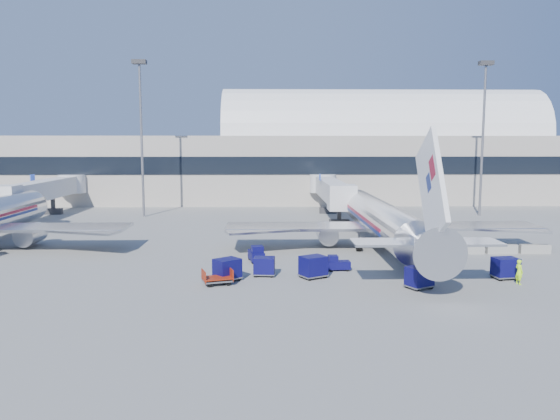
{
  "coord_description": "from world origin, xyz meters",
  "views": [
    {
      "loc": [
        -1.82,
        -50.21,
        10.88
      ],
      "look_at": [
        -0.47,
        6.0,
        3.9
      ],
      "focal_mm": 35.0,
      "sensor_mm": 36.0,
      "label": 1
    }
  ],
  "objects_px": {
    "tug_right": "(434,259)",
    "cart_solo_far": "(505,268)",
    "tug_left": "(256,254)",
    "barrier_near": "(469,249)",
    "cart_solo_near": "(419,277)",
    "mast_east": "(484,116)",
    "cart_train_b": "(264,266)",
    "jetbridge_near": "(330,189)",
    "barrier_far": "(535,249)",
    "mast_west": "(141,115)",
    "cart_open_red": "(218,279)",
    "airliner_main": "(383,221)",
    "tug_lead": "(337,264)",
    "ramp_worker": "(519,272)",
    "cart_train_c": "(227,269)",
    "jetbridge_mid": "(46,190)",
    "cart_train_a": "(313,266)",
    "barrier_mid": "(502,249)"
  },
  "relations": [
    {
      "from": "mast_west",
      "to": "airliner_main",
      "type": "bearing_deg",
      "value": -40.36
    },
    {
      "from": "airliner_main",
      "to": "tug_lead",
      "type": "relative_size",
      "value": 17.88
    },
    {
      "from": "mast_east",
      "to": "mast_west",
      "type": "bearing_deg",
      "value": 180.0
    },
    {
      "from": "tug_right",
      "to": "cart_solo_near",
      "type": "relative_size",
      "value": 1.0
    },
    {
      "from": "mast_west",
      "to": "cart_solo_far",
      "type": "relative_size",
      "value": 10.52
    },
    {
      "from": "cart_solo_far",
      "to": "cart_open_red",
      "type": "relative_size",
      "value": 0.83
    },
    {
      "from": "cart_train_b",
      "to": "ramp_worker",
      "type": "height_order",
      "value": "ramp_worker"
    },
    {
      "from": "tug_right",
      "to": "cart_solo_far",
      "type": "relative_size",
      "value": 1.09
    },
    {
      "from": "jetbridge_mid",
      "to": "ramp_worker",
      "type": "distance_m",
      "value": 65.9
    },
    {
      "from": "tug_left",
      "to": "cart_solo_far",
      "type": "bearing_deg",
      "value": -120.72
    },
    {
      "from": "barrier_near",
      "to": "cart_train_c",
      "type": "bearing_deg",
      "value": -156.64
    },
    {
      "from": "mast_east",
      "to": "barrier_mid",
      "type": "distance_m",
      "value": 32.64
    },
    {
      "from": "barrier_near",
      "to": "cart_open_red",
      "type": "distance_m",
      "value": 26.14
    },
    {
      "from": "tug_right",
      "to": "tug_left",
      "type": "relative_size",
      "value": 0.91
    },
    {
      "from": "tug_left",
      "to": "cart_open_red",
      "type": "distance_m",
      "value": 8.54
    },
    {
      "from": "cart_train_b",
      "to": "cart_train_c",
      "type": "relative_size",
      "value": 0.75
    },
    {
      "from": "tug_lead",
      "to": "cart_train_a",
      "type": "relative_size",
      "value": 0.82
    },
    {
      "from": "airliner_main",
      "to": "mast_west",
      "type": "distance_m",
      "value": 41.12
    },
    {
      "from": "jetbridge_near",
      "to": "barrier_far",
      "type": "xyz_separation_m",
      "value": [
        17.0,
        -28.81,
        -3.48
      ]
    },
    {
      "from": "jetbridge_near",
      "to": "jetbridge_mid",
      "type": "xyz_separation_m",
      "value": [
        -42.0,
        0.0,
        0.0
      ]
    },
    {
      "from": "tug_right",
      "to": "cart_open_red",
      "type": "bearing_deg",
      "value": -121.34
    },
    {
      "from": "tug_lead",
      "to": "mast_east",
      "type": "bearing_deg",
      "value": 49.6
    },
    {
      "from": "airliner_main",
      "to": "tug_left",
      "type": "xyz_separation_m",
      "value": [
        -12.81,
        -5.61,
        -2.22
      ]
    },
    {
      "from": "jetbridge_mid",
      "to": "cart_solo_far",
      "type": "xyz_separation_m",
      "value": [
        51.67,
        -38.72,
        -3.01
      ]
    },
    {
      "from": "airliner_main",
      "to": "cart_train_a",
      "type": "distance_m",
      "value": 14.4
    },
    {
      "from": "mast_east",
      "to": "cart_train_b",
      "type": "height_order",
      "value": "mast_east"
    },
    {
      "from": "jetbridge_near",
      "to": "cart_train_c",
      "type": "relative_size",
      "value": 10.95
    },
    {
      "from": "tug_lead",
      "to": "ramp_worker",
      "type": "distance_m",
      "value": 14.32
    },
    {
      "from": "jetbridge_mid",
      "to": "barrier_mid",
      "type": "relative_size",
      "value": 9.17
    },
    {
      "from": "barrier_near",
      "to": "tug_left",
      "type": "bearing_deg",
      "value": -171.53
    },
    {
      "from": "cart_train_a",
      "to": "jetbridge_mid",
      "type": "bearing_deg",
      "value": 103.13
    },
    {
      "from": "cart_train_c",
      "to": "barrier_far",
      "type": "bearing_deg",
      "value": -20.65
    },
    {
      "from": "tug_left",
      "to": "airliner_main",
      "type": "bearing_deg",
      "value": -78.37
    },
    {
      "from": "jetbridge_near",
      "to": "cart_solo_far",
      "type": "bearing_deg",
      "value": -75.97
    },
    {
      "from": "jetbridge_near",
      "to": "barrier_far",
      "type": "height_order",
      "value": "jetbridge_near"
    },
    {
      "from": "jetbridge_near",
      "to": "barrier_mid",
      "type": "relative_size",
      "value": 9.17
    },
    {
      "from": "tug_lead",
      "to": "ramp_worker",
      "type": "height_order",
      "value": "ramp_worker"
    },
    {
      "from": "tug_left",
      "to": "barrier_near",
      "type": "bearing_deg",
      "value": -93.53
    },
    {
      "from": "cart_train_c",
      "to": "ramp_worker",
      "type": "xyz_separation_m",
      "value": [
        22.59,
        -1.64,
        0.03
      ]
    },
    {
      "from": "barrier_mid",
      "to": "cart_solo_far",
      "type": "distance_m",
      "value": 10.7
    },
    {
      "from": "mast_west",
      "to": "mast_east",
      "type": "relative_size",
      "value": 1.0
    },
    {
      "from": "tug_left",
      "to": "tug_right",
      "type": "bearing_deg",
      "value": -110.42
    },
    {
      "from": "jetbridge_near",
      "to": "airliner_main",
      "type": "bearing_deg",
      "value": -84.78
    },
    {
      "from": "jetbridge_mid",
      "to": "ramp_worker",
      "type": "relative_size",
      "value": 14.16
    },
    {
      "from": "barrier_near",
      "to": "cart_train_b",
      "type": "bearing_deg",
      "value": -157.07
    },
    {
      "from": "barrier_near",
      "to": "cart_train_a",
      "type": "relative_size",
      "value": 1.18
    },
    {
      "from": "cart_solo_far",
      "to": "tug_right",
      "type": "bearing_deg",
      "value": 125.79
    },
    {
      "from": "mast_west",
      "to": "barrier_mid",
      "type": "height_order",
      "value": "mast_west"
    },
    {
      "from": "tug_left",
      "to": "cart_solo_near",
      "type": "distance_m",
      "value": 15.62
    },
    {
      "from": "jetbridge_mid",
      "to": "cart_open_red",
      "type": "relative_size",
      "value": 10.59
    }
  ]
}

